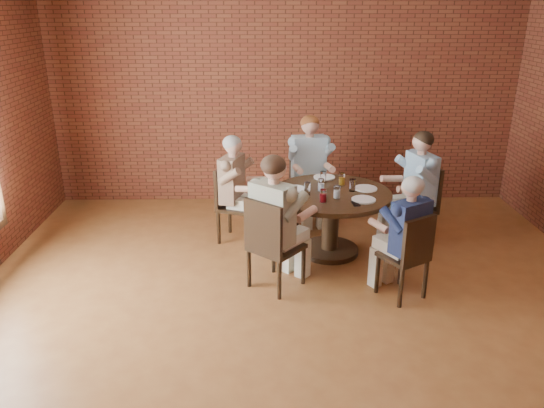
{
  "coord_description": "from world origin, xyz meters",
  "views": [
    {
      "loc": [
        -0.32,
        -3.93,
        2.73
      ],
      "look_at": [
        -0.23,
        1.0,
        0.86
      ],
      "focal_mm": 35.0,
      "sensor_mm": 36.0,
      "label": 1
    }
  ],
  "objects_px": {
    "diner_a": "(415,189)",
    "diner_e": "(405,238)",
    "smartphone": "(356,204)",
    "chair_a": "(420,201)",
    "diner_c": "(237,190)",
    "chair_b": "(308,180)",
    "chair_c": "(231,201)",
    "chair_d": "(270,242)",
    "dining_table": "(331,210)",
    "diner_d": "(276,223)",
    "diner_b": "(310,169)",
    "chair_e": "(409,254)"
  },
  "relations": [
    {
      "from": "diner_a",
      "to": "diner_e",
      "type": "xyz_separation_m",
      "value": [
        -0.44,
        -1.27,
        -0.06
      ]
    },
    {
      "from": "smartphone",
      "to": "chair_a",
      "type": "bearing_deg",
      "value": 32.63
    },
    {
      "from": "diner_c",
      "to": "chair_b",
      "type": "bearing_deg",
      "value": -31.22
    },
    {
      "from": "chair_c",
      "to": "chair_d",
      "type": "distance_m",
      "value": 1.31
    },
    {
      "from": "chair_a",
      "to": "diner_e",
      "type": "bearing_deg",
      "value": -37.63
    },
    {
      "from": "dining_table",
      "to": "diner_d",
      "type": "distance_m",
      "value": 1.01
    },
    {
      "from": "chair_a",
      "to": "diner_b",
      "type": "relative_size",
      "value": 0.68
    },
    {
      "from": "chair_b",
      "to": "diner_d",
      "type": "relative_size",
      "value": 0.7
    },
    {
      "from": "chair_b",
      "to": "chair_c",
      "type": "relative_size",
      "value": 1.06
    },
    {
      "from": "chair_e",
      "to": "smartphone",
      "type": "xyz_separation_m",
      "value": [
        -0.42,
        0.66,
        0.27
      ]
    },
    {
      "from": "dining_table",
      "to": "chair_e",
      "type": "xyz_separation_m",
      "value": [
        0.63,
        -1.05,
        -0.04
      ]
    },
    {
      "from": "chair_b",
      "to": "diner_d",
      "type": "bearing_deg",
      "value": -112.52
    },
    {
      "from": "diner_b",
      "to": "diner_c",
      "type": "bearing_deg",
      "value": -152.97
    },
    {
      "from": "chair_c",
      "to": "chair_d",
      "type": "relative_size",
      "value": 0.95
    },
    {
      "from": "diner_b",
      "to": "chair_e",
      "type": "xyz_separation_m",
      "value": [
        0.78,
        -2.09,
        -0.21
      ]
    },
    {
      "from": "dining_table",
      "to": "diner_d",
      "type": "xyz_separation_m",
      "value": [
        -0.64,
        -0.76,
        0.17
      ]
    },
    {
      "from": "chair_a",
      "to": "chair_e",
      "type": "xyz_separation_m",
      "value": [
        -0.49,
        -1.35,
        -0.03
      ]
    },
    {
      "from": "chair_d",
      "to": "chair_c",
      "type": "bearing_deg",
      "value": -29.27
    },
    {
      "from": "diner_b",
      "to": "chair_e",
      "type": "bearing_deg",
      "value": -78.03
    },
    {
      "from": "diner_c",
      "to": "diner_d",
      "type": "height_order",
      "value": "diner_d"
    },
    {
      "from": "diner_a",
      "to": "chair_e",
      "type": "distance_m",
      "value": 1.4
    },
    {
      "from": "dining_table",
      "to": "diner_c",
      "type": "bearing_deg",
      "value": 160.86
    },
    {
      "from": "chair_b",
      "to": "diner_c",
      "type": "xyz_separation_m",
      "value": [
        -0.91,
        -0.76,
        0.13
      ]
    },
    {
      "from": "chair_b",
      "to": "diner_c",
      "type": "height_order",
      "value": "diner_c"
    },
    {
      "from": "diner_b",
      "to": "smartphone",
      "type": "relative_size",
      "value": 9.93
    },
    {
      "from": "chair_a",
      "to": "diner_d",
      "type": "relative_size",
      "value": 0.68
    },
    {
      "from": "chair_a",
      "to": "diner_e",
      "type": "relative_size",
      "value": 0.76
    },
    {
      "from": "chair_a",
      "to": "diner_d",
      "type": "bearing_deg",
      "value": -74.2
    },
    {
      "from": "diner_b",
      "to": "chair_b",
      "type": "bearing_deg",
      "value": 90.0
    },
    {
      "from": "diner_e",
      "to": "chair_c",
      "type": "bearing_deg",
      "value": -69.25
    },
    {
      "from": "chair_a",
      "to": "diner_b",
      "type": "distance_m",
      "value": 1.48
    },
    {
      "from": "chair_c",
      "to": "diner_c",
      "type": "distance_m",
      "value": 0.17
    },
    {
      "from": "diner_a",
      "to": "smartphone",
      "type": "xyz_separation_m",
      "value": [
        -0.82,
        -0.67,
        0.07
      ]
    },
    {
      "from": "dining_table",
      "to": "diner_c",
      "type": "relative_size",
      "value": 1.03
    },
    {
      "from": "dining_table",
      "to": "diner_e",
      "type": "xyz_separation_m",
      "value": [
        0.59,
        -0.98,
        0.1
      ]
    },
    {
      "from": "chair_c",
      "to": "chair_e",
      "type": "relative_size",
      "value": 1.03
    },
    {
      "from": "chair_a",
      "to": "dining_table",
      "type": "bearing_deg",
      "value": -90.0
    },
    {
      "from": "diner_a",
      "to": "smartphone",
      "type": "relative_size",
      "value": 9.7
    },
    {
      "from": "diner_c",
      "to": "diner_e",
      "type": "height_order",
      "value": "diner_c"
    },
    {
      "from": "chair_a",
      "to": "diner_c",
      "type": "distance_m",
      "value": 2.2
    },
    {
      "from": "diner_b",
      "to": "chair_e",
      "type": "distance_m",
      "value": 2.24
    },
    {
      "from": "chair_c",
      "to": "chair_a",
      "type": "bearing_deg",
      "value": -73.27
    },
    {
      "from": "chair_d",
      "to": "chair_a",
      "type": "bearing_deg",
      "value": -107.71
    },
    {
      "from": "diner_b",
      "to": "diner_e",
      "type": "xyz_separation_m",
      "value": [
        0.74,
        -2.02,
        -0.07
      ]
    },
    {
      "from": "diner_a",
      "to": "dining_table",
      "type": "bearing_deg",
      "value": -90.0
    },
    {
      "from": "dining_table",
      "to": "diner_c",
      "type": "xyz_separation_m",
      "value": [
        -1.08,
        0.38,
        0.12
      ]
    },
    {
      "from": "chair_a",
      "to": "chair_d",
      "type": "bearing_deg",
      "value": -73.4
    },
    {
      "from": "diner_e",
      "to": "chair_e",
      "type": "bearing_deg",
      "value": 90.0
    },
    {
      "from": "chair_b",
      "to": "diner_b",
      "type": "relative_size",
      "value": 0.7
    },
    {
      "from": "diner_d",
      "to": "chair_e",
      "type": "bearing_deg",
      "value": -152.69
    }
  ]
}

